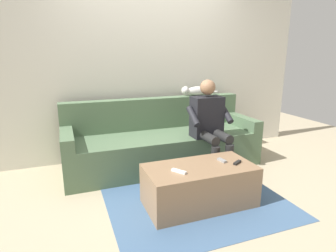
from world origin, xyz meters
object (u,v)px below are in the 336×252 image
(couch, at_px, (162,143))
(remote_white, at_px, (179,171))
(remote_black, at_px, (237,162))
(remote_gray, at_px, (222,160))
(cat_on_backrest, at_px, (195,91))
(person_solo_seated, at_px, (210,122))
(coffee_table, at_px, (199,185))

(couch, relative_size, remote_white, 16.95)
(couch, relative_size, remote_black, 21.59)
(remote_black, relative_size, remote_gray, 1.04)
(cat_on_backrest, bearing_deg, remote_white, 59.35)
(person_solo_seated, xyz_separation_m, remote_white, (0.71, 0.73, -0.23))
(cat_on_backrest, distance_m, remote_white, 1.76)
(cat_on_backrest, bearing_deg, person_solo_seated, 78.28)
(cat_on_backrest, distance_m, remote_gray, 1.49)
(couch, bearing_deg, person_solo_seated, 136.69)
(remote_black, height_order, remote_gray, remote_gray)
(cat_on_backrest, xyz_separation_m, remote_gray, (0.35, 1.35, -0.52))
(coffee_table, xyz_separation_m, remote_gray, (-0.26, -0.03, 0.21))
(couch, relative_size, coffee_table, 2.36)
(couch, xyz_separation_m, remote_white, (0.24, 1.17, 0.11))
(person_solo_seated, xyz_separation_m, remote_gray, (0.20, 0.63, -0.23))
(couch, xyz_separation_m, remote_gray, (-0.26, 1.07, 0.11))
(coffee_table, distance_m, person_solo_seated, 0.93)
(couch, distance_m, cat_on_backrest, 0.92)
(person_solo_seated, bearing_deg, cat_on_backrest, -101.72)
(cat_on_backrest, bearing_deg, coffee_table, 66.13)
(person_solo_seated, distance_m, remote_gray, 0.71)
(coffee_table, height_order, remote_white, remote_white)
(cat_on_backrest, height_order, remote_white, cat_on_backrest)
(coffee_table, distance_m, remote_white, 0.33)
(remote_white, bearing_deg, couch, -46.28)
(coffee_table, relative_size, remote_white, 7.19)
(remote_black, bearing_deg, person_solo_seated, 52.83)
(person_solo_seated, bearing_deg, couch, -43.31)
(remote_white, height_order, remote_gray, same)
(remote_gray, bearing_deg, remote_white, -88.52)
(remote_black, distance_m, remote_white, 0.62)
(coffee_table, bearing_deg, cat_on_backrest, -113.87)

